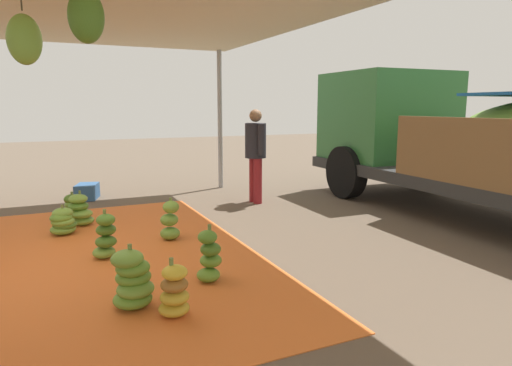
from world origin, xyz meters
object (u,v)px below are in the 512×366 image
at_px(banana_bunch_10, 74,208).
at_px(worker_0, 256,149).
at_px(banana_bunch_12, 80,211).
at_px(banana_bunch_4, 63,222).
at_px(banana_bunch_0, 105,238).
at_px(banana_bunch_2, 174,292).
at_px(banana_bunch_6, 170,222).
at_px(banana_bunch_11, 209,257).
at_px(cargo_truck_main, 483,140).
at_px(crate_0, 87,192).
at_px(banana_bunch_9, 133,280).

distance_m(banana_bunch_10, worker_0, 3.21).
bearing_deg(banana_bunch_12, banana_bunch_4, -32.43).
height_order(banana_bunch_0, banana_bunch_2, banana_bunch_0).
relative_size(banana_bunch_6, banana_bunch_10, 1.26).
relative_size(banana_bunch_11, banana_bunch_12, 1.11).
height_order(cargo_truck_main, worker_0, cargo_truck_main).
distance_m(banana_bunch_4, banana_bunch_10, 0.83).
relative_size(banana_bunch_4, banana_bunch_12, 0.79).
height_order(cargo_truck_main, crate_0, cargo_truck_main).
distance_m(banana_bunch_0, cargo_truck_main, 5.72).
height_order(banana_bunch_11, cargo_truck_main, cargo_truck_main).
bearing_deg(crate_0, banana_bunch_0, -1.47).
distance_m(banana_bunch_10, crate_0, 1.71).
xyz_separation_m(banana_bunch_10, worker_0, (-0.03, 3.11, 0.79)).
bearing_deg(banana_bunch_0, banana_bunch_12, -174.61).
bearing_deg(banana_bunch_12, banana_bunch_10, -170.07).
bearing_deg(worker_0, cargo_truck_main, 47.66).
bearing_deg(banana_bunch_0, banana_bunch_4, -161.98).
bearing_deg(banana_bunch_10, worker_0, 90.51).
distance_m(banana_bunch_0, worker_0, 3.64).
bearing_deg(banana_bunch_2, cargo_truck_main, 104.73).
xyz_separation_m(banana_bunch_6, banana_bunch_11, (1.58, -0.00, 0.00)).
xyz_separation_m(banana_bunch_2, worker_0, (-3.89, 2.54, 0.77)).
relative_size(banana_bunch_2, banana_bunch_4, 1.22).
relative_size(cargo_truck_main, crate_0, 12.68).
height_order(banana_bunch_12, worker_0, worker_0).
height_order(banana_bunch_2, banana_bunch_9, banana_bunch_9).
relative_size(banana_bunch_6, banana_bunch_9, 0.99).
distance_m(banana_bunch_11, cargo_truck_main, 4.92).
relative_size(banana_bunch_4, banana_bunch_6, 0.74).
relative_size(banana_bunch_10, worker_0, 0.26).
distance_m(banana_bunch_4, banana_bunch_11, 2.75).
bearing_deg(cargo_truck_main, banana_bunch_0, -94.03).
xyz_separation_m(banana_bunch_4, crate_0, (-2.48, 0.51, -0.04)).
bearing_deg(banana_bunch_9, banana_bunch_6, 156.74).
bearing_deg(crate_0, worker_0, 59.43).
xyz_separation_m(banana_bunch_12, cargo_truck_main, (2.06, 5.78, 1.00)).
relative_size(banana_bunch_6, worker_0, 0.33).
bearing_deg(banana_bunch_10, crate_0, 169.02).
bearing_deg(worker_0, banana_bunch_0, -53.91).
height_order(banana_bunch_6, cargo_truck_main, cargo_truck_main).
bearing_deg(banana_bunch_0, worker_0, 126.09).
xyz_separation_m(banana_bunch_2, banana_bunch_4, (-3.05, -0.75, -0.04)).
height_order(banana_bunch_0, cargo_truck_main, cargo_truck_main).
height_order(banana_bunch_2, banana_bunch_11, banana_bunch_11).
xyz_separation_m(banana_bunch_0, worker_0, (-2.10, 2.88, 0.74)).
relative_size(banana_bunch_12, cargo_truck_main, 0.08).
bearing_deg(banana_bunch_2, crate_0, -177.48).
xyz_separation_m(banana_bunch_9, crate_0, (-5.21, 0.04, -0.11)).
bearing_deg(banana_bunch_10, banana_bunch_9, 4.62).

